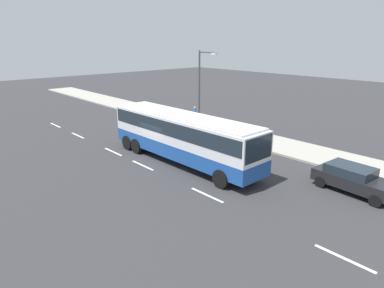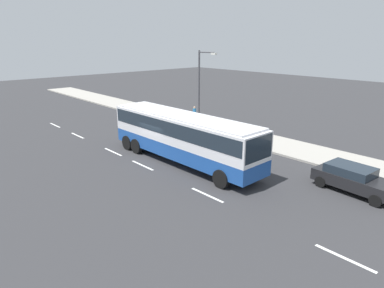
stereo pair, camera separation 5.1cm
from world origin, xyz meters
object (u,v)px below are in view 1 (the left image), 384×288
object	(u,v)px
coach_bus	(183,133)
pedestrian_near_curb	(195,114)
street_lamp	(201,85)
car_black_sedan	(354,179)

from	to	relation	value
coach_bus	pedestrian_near_curb	distance (m)	11.06
pedestrian_near_curb	street_lamp	world-z (taller)	street_lamp
pedestrian_near_curb	car_black_sedan	bearing A→B (deg)	-49.31
car_black_sedan	street_lamp	xyz separation A→B (m)	(-15.01, 2.68, 3.47)
car_black_sedan	street_lamp	distance (m)	15.64
coach_bus	car_black_sedan	xyz separation A→B (m)	(9.91, 3.86, -1.29)
coach_bus	pedestrian_near_curb	world-z (taller)	coach_bus
car_black_sedan	coach_bus	bearing A→B (deg)	-154.85
car_black_sedan	street_lamp	bearing A→B (deg)	173.77
car_black_sedan	pedestrian_near_curb	distance (m)	17.95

